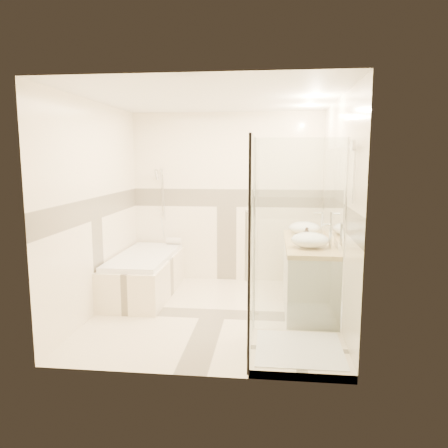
# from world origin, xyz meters

# --- Properties ---
(room) EXTENTS (2.82, 3.02, 2.52)m
(room) POSITION_xyz_m (0.06, 0.01, 1.26)
(room) COLOR #F6E5C4
(room) RESTS_ON ground
(bathtub) EXTENTS (0.75, 1.70, 0.56)m
(bathtub) POSITION_xyz_m (-1.02, 0.65, 0.31)
(bathtub) COLOR #FBEAC9
(bathtub) RESTS_ON ground
(vanity) EXTENTS (0.58, 1.62, 0.85)m
(vanity) POSITION_xyz_m (1.12, 0.30, 0.43)
(vanity) COLOR white
(vanity) RESTS_ON ground
(shower_enclosure) EXTENTS (0.96, 0.93, 2.04)m
(shower_enclosure) POSITION_xyz_m (0.83, -0.97, 0.51)
(shower_enclosure) COLOR #FBEAC9
(shower_enclosure) RESTS_ON ground
(vessel_sink_near) EXTENTS (0.41, 0.41, 0.16)m
(vessel_sink_near) POSITION_xyz_m (1.10, 0.81, 0.93)
(vessel_sink_near) COLOR white
(vessel_sink_near) RESTS_ON vanity
(vessel_sink_far) EXTENTS (0.42, 0.42, 0.17)m
(vessel_sink_far) POSITION_xyz_m (1.10, -0.06, 0.93)
(vessel_sink_far) COLOR white
(vessel_sink_far) RESTS_ON vanity
(faucet_near) EXTENTS (0.12, 0.03, 0.30)m
(faucet_near) POSITION_xyz_m (1.32, 0.81, 1.02)
(faucet_near) COLOR silver
(faucet_near) RESTS_ON vanity
(faucet_far) EXTENTS (0.11, 0.03, 0.28)m
(faucet_far) POSITION_xyz_m (1.32, -0.06, 1.01)
(faucet_far) COLOR silver
(faucet_far) RESTS_ON vanity
(amenity_bottle_a) EXTENTS (0.10, 0.10, 0.16)m
(amenity_bottle_a) POSITION_xyz_m (1.10, 0.31, 0.93)
(amenity_bottle_a) COLOR black
(amenity_bottle_a) RESTS_ON vanity
(amenity_bottle_b) EXTENTS (0.13, 0.13, 0.14)m
(amenity_bottle_b) POSITION_xyz_m (1.10, 0.47, 0.92)
(amenity_bottle_b) COLOR black
(amenity_bottle_b) RESTS_ON vanity
(folded_towels) EXTENTS (0.20, 0.30, 0.09)m
(folded_towels) POSITION_xyz_m (1.10, 0.94, 0.89)
(folded_towels) COLOR white
(folded_towels) RESTS_ON vanity
(rolled_towel) EXTENTS (0.22, 0.10, 0.10)m
(rolled_towel) POSITION_xyz_m (-0.78, 1.36, 0.61)
(rolled_towel) COLOR white
(rolled_towel) RESTS_ON bathtub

